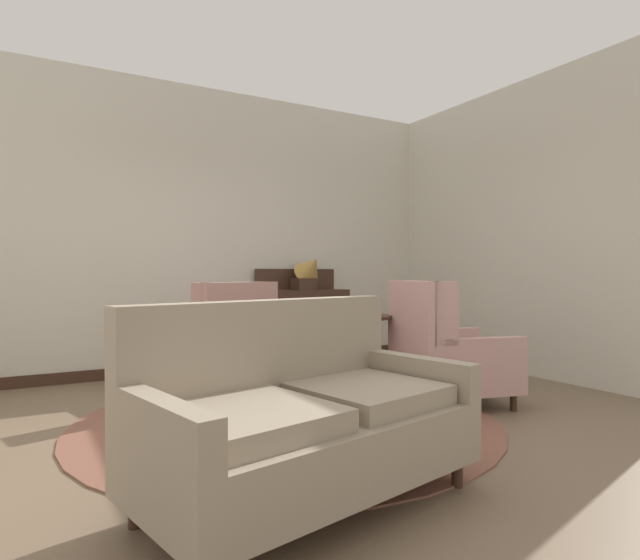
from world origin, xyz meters
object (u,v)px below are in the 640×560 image
(side_table, at_px, (359,347))
(sideboard, at_px, (303,322))
(coffee_table, at_px, (310,363))
(gramophone, at_px, (309,270))
(porcelain_vase, at_px, (317,332))
(armchair_near_sideboard, at_px, (443,354))
(armchair_beside_settee, at_px, (222,346))
(settee, at_px, (302,419))

(side_table, distance_m, sideboard, 1.73)
(side_table, relative_size, sideboard, 0.63)
(coffee_table, bearing_deg, gramophone, 61.61)
(porcelain_vase, xyz_separation_m, armchair_near_sideboard, (1.13, -0.19, -0.23))
(porcelain_vase, relative_size, sideboard, 0.30)
(porcelain_vase, xyz_separation_m, gramophone, (1.02, 2.00, 0.49))
(armchair_near_sideboard, height_order, side_table, armchair_near_sideboard)
(porcelain_vase, height_order, armchair_beside_settee, armchair_beside_settee)
(sideboard, bearing_deg, armchair_near_sideboard, -86.07)
(settee, xyz_separation_m, sideboard, (1.76, 3.36, 0.12))
(settee, height_order, side_table, settee)
(armchair_near_sideboard, relative_size, side_table, 1.43)
(coffee_table, distance_m, side_table, 0.79)
(settee, distance_m, sideboard, 3.80)
(gramophone, bearing_deg, settee, -118.98)
(porcelain_vase, xyz_separation_m, side_table, (0.66, 0.39, -0.21))
(armchair_near_sideboard, height_order, armchair_beside_settee, armchair_near_sideboard)
(armchair_near_sideboard, bearing_deg, coffee_table, 94.33)
(coffee_table, xyz_separation_m, settee, (-0.75, -1.30, -0.02))
(coffee_table, bearing_deg, sideboard, 63.69)
(side_table, xyz_separation_m, gramophone, (0.36, 1.61, 0.71))
(coffee_table, xyz_separation_m, armchair_near_sideboard, (1.17, -0.22, 0.01))
(settee, distance_m, side_table, 2.21)
(coffee_table, bearing_deg, side_table, 26.95)
(side_table, bearing_deg, armchair_near_sideboard, -51.16)
(armchair_beside_settee, distance_m, gramophone, 1.76)
(settee, distance_m, gramophone, 3.81)
(armchair_beside_settee, bearing_deg, side_table, 127.54)
(armchair_beside_settee, bearing_deg, porcelain_vase, 92.53)
(armchair_beside_settee, bearing_deg, gramophone, -164.12)
(side_table, height_order, sideboard, sideboard)
(settee, bearing_deg, armchair_beside_settee, 68.36)
(side_table, bearing_deg, gramophone, 77.44)
(settee, xyz_separation_m, armchair_near_sideboard, (1.92, 1.08, 0.03))
(porcelain_vase, relative_size, gramophone, 0.70)
(coffee_table, height_order, armchair_beside_settee, armchair_beside_settee)
(armchair_beside_settee, xyz_separation_m, sideboard, (1.33, 0.90, 0.09))
(armchair_near_sideboard, bearing_deg, gramophone, 17.96)
(armchair_near_sideboard, xyz_separation_m, side_table, (-0.47, 0.58, 0.02))
(porcelain_vase, distance_m, settee, 1.52)
(side_table, bearing_deg, sideboard, 79.60)
(coffee_table, relative_size, armchair_near_sideboard, 0.85)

